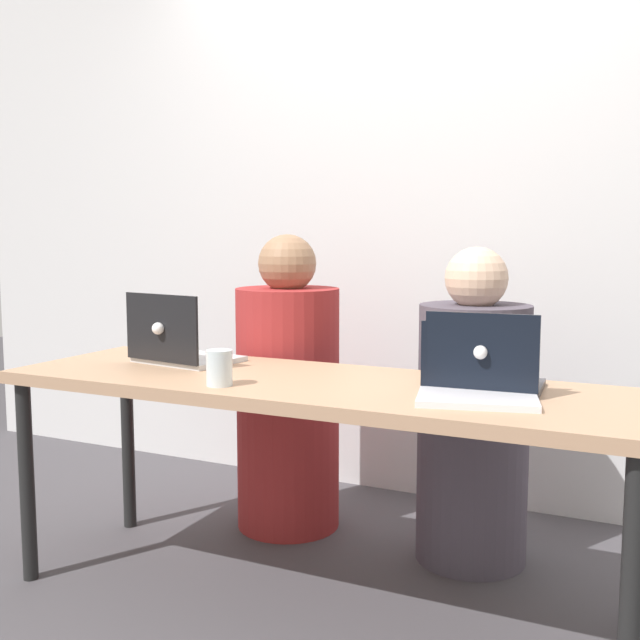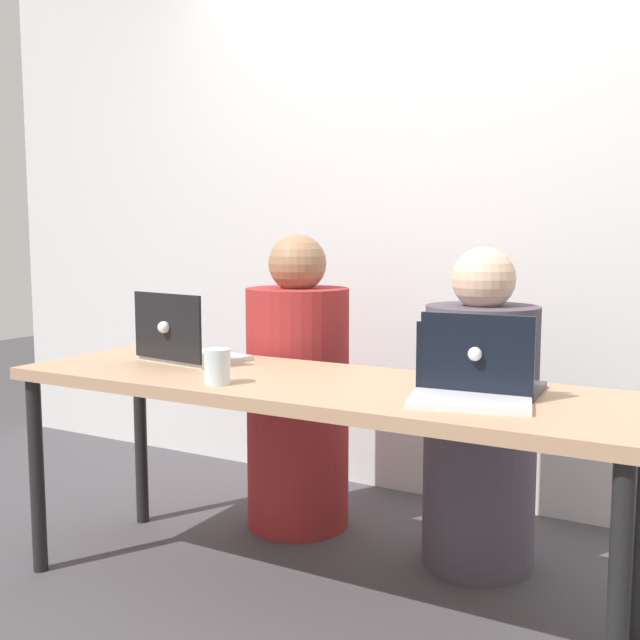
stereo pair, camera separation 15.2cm
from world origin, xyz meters
TOP-DOWN VIEW (x-y plane):
  - ground_plane at (0.00, 0.00)m, footprint 12.00×12.00m
  - back_wall at (0.00, 1.16)m, footprint 5.17×0.10m
  - desk at (0.00, 0.00)m, footprint 1.99×0.62m
  - person_on_left at (-0.37, 0.55)m, footprint 0.41×0.41m
  - person_on_right at (0.37, 0.55)m, footprint 0.43×0.43m
  - laptop_back_right at (0.52, 0.07)m, footprint 0.33×0.28m
  - laptop_front_right at (0.53, -0.05)m, footprint 0.36×0.28m
  - laptop_back_left at (-0.55, 0.07)m, footprint 0.37×0.31m
  - water_glass_left at (-0.21, -0.20)m, footprint 0.08×0.08m

SIDE VIEW (x-z plane):
  - ground_plane at x=0.00m, z-range 0.00..0.00m
  - person_on_right at x=0.37m, z-range -0.06..1.07m
  - person_on_left at x=-0.37m, z-range -0.07..1.11m
  - desk at x=0.00m, z-range 0.30..1.02m
  - laptop_front_right at x=0.53m, z-range 0.67..0.87m
  - water_glass_left at x=-0.21m, z-range 0.72..0.82m
  - laptop_back_right at x=0.52m, z-range 0.66..0.89m
  - laptop_back_left at x=-0.55m, z-range 0.65..0.90m
  - back_wall at x=0.00m, z-range 0.00..2.55m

